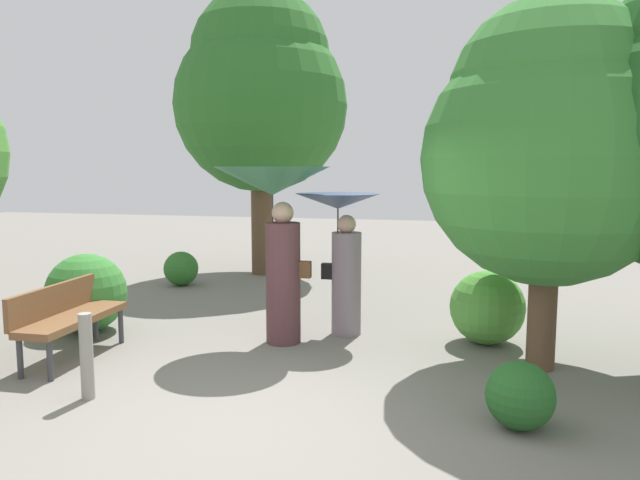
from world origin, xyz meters
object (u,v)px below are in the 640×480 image
(tree_mid_right, at_px, (550,140))
(path_marker_post, at_px, (87,356))
(tree_near_left, at_px, (261,91))
(person_right, at_px, (342,239))
(park_bench, at_px, (67,314))
(person_left, at_px, (276,211))

(tree_mid_right, relative_size, path_marker_post, 4.78)
(tree_near_left, bearing_deg, person_right, -58.26)
(person_right, relative_size, park_bench, 1.19)
(person_left, xyz_separation_m, person_right, (0.70, 0.54, -0.39))
(park_bench, distance_m, tree_near_left, 6.47)
(person_right, height_order, tree_near_left, tree_near_left)
(path_marker_post, bearing_deg, person_left, 62.09)
(person_right, bearing_deg, tree_mid_right, -112.88)
(tree_mid_right, xyz_separation_m, path_marker_post, (-4.16, -1.89, -2.00))
(person_left, distance_m, tree_near_left, 5.23)
(person_left, bearing_deg, path_marker_post, 147.92)
(park_bench, relative_size, tree_mid_right, 0.39)
(person_left, height_order, person_right, person_left)
(park_bench, relative_size, path_marker_post, 1.88)
(person_left, height_order, path_marker_post, person_left)
(tree_near_left, bearing_deg, park_bench, -93.17)
(tree_near_left, bearing_deg, tree_mid_right, -44.83)
(person_left, distance_m, park_bench, 2.61)
(tree_mid_right, bearing_deg, person_right, 161.29)
(tree_near_left, distance_m, path_marker_post, 7.40)
(person_right, relative_size, path_marker_post, 2.24)
(path_marker_post, bearing_deg, tree_mid_right, 24.47)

